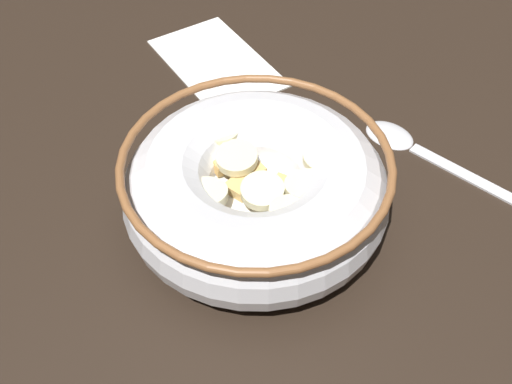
{
  "coord_description": "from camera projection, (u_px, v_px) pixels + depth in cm",
  "views": [
    {
      "loc": [
        -28.65,
        8.2,
        35.47
      ],
      "look_at": [
        0.0,
        0.0,
        3.0
      ],
      "focal_mm": 44.55,
      "sensor_mm": 36.0,
      "label": 1
    }
  ],
  "objects": [
    {
      "name": "ground_plane",
      "position": [
        256.0,
        228.0,
        0.47
      ],
      "size": [
        91.69,
        91.69,
        2.0
      ],
      "primitive_type": "cube",
      "color": "black"
    },
    {
      "name": "cereal_bowl",
      "position": [
        256.0,
        189.0,
        0.44
      ],
      "size": [
        18.49,
        18.49,
        6.26
      ],
      "color": "silver",
      "rests_on": "ground_plane"
    },
    {
      "name": "spoon",
      "position": [
        407.0,
        141.0,
        0.51
      ],
      "size": [
        12.23,
        8.95,
        0.8
      ],
      "color": "silver",
      "rests_on": "ground_plane"
    },
    {
      "name": "folded_napkin",
      "position": [
        217.0,
        62.0,
        0.59
      ],
      "size": [
        14.89,
        11.34,
        0.3
      ],
      "primitive_type": "cube",
      "rotation": [
        0.0,
        0.0,
        0.29
      ],
      "color": "white",
      "rests_on": "ground_plane"
    }
  ]
}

